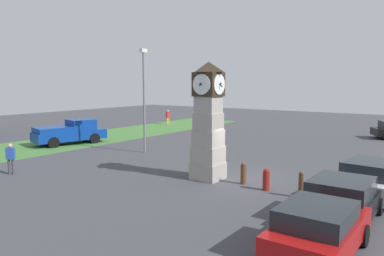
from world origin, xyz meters
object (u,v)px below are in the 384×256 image
bollard_end_row (243,173)px  street_lamp_near_road (144,94)px  bollard_near_tower (329,193)px  car_navy_sedan (319,228)px  pickup_truck (70,132)px  pedestrian_by_cars (168,116)px  bollard_far_row (266,179)px  car_by_building (374,179)px  pedestrian_near_bench (11,157)px  clock_tower (208,124)px  bollard_mid_row (301,184)px  car_near_tower (342,199)px

bollard_end_row → street_lamp_near_road: street_lamp_near_road is taller
bollard_end_row → street_lamp_near_road: (3.25, 9.06, 3.41)m
bollard_near_tower → car_navy_sedan: (-4.45, -0.91, 0.27)m
pickup_truck → pedestrian_by_cars: (14.68, 2.31, 0.01)m
bollard_far_row → pickup_truck: pickup_truck is taller
car_by_building → pedestrian_near_bench: 17.06m
pickup_truck → pedestrian_near_bench: bearing=-144.8°
clock_tower → street_lamp_near_road: bearing=64.7°
bollard_mid_row → pedestrian_near_bench: bearing=109.1°
clock_tower → car_navy_sedan: size_ratio=1.41×
clock_tower → pedestrian_by_cars: (17.33, 16.45, -1.74)m
car_navy_sedan → bollard_end_row: bearing=43.4°
bollard_mid_row → pedestrian_by_cars: (17.67, 21.15, 0.39)m
pickup_truck → bollard_far_row: bearing=-99.3°
bollard_end_row → car_by_building: (1.18, -5.27, 0.27)m
car_near_tower → pedestrian_near_bench: size_ratio=2.51×
pickup_truck → street_lamp_near_road: size_ratio=0.81×
pedestrian_near_bench → pedestrian_by_cars: (22.32, 7.71, 0.04)m
car_near_tower → street_lamp_near_road: bearing=68.7°
car_near_tower → pedestrian_by_cars: bearing=50.1°
pedestrian_by_cars → bollard_far_row: bearing=-131.8°
clock_tower → pickup_truck: bearing=79.4°
bollard_mid_row → pickup_truck: 19.08m
pedestrian_near_bench → car_by_building: bearing=-68.2°
bollard_end_row → street_lamp_near_road: size_ratio=0.15×
bollard_near_tower → car_near_tower: bearing=-149.9°
bollard_mid_row → car_near_tower: 2.60m
car_navy_sedan → bollard_near_tower: bearing=11.6°
car_navy_sedan → pickup_truck: pickup_truck is taller
car_navy_sedan → pedestrian_near_bench: (0.11, 15.56, 0.15)m
car_near_tower → bollard_near_tower: bearing=30.1°
bollard_near_tower → street_lamp_near_road: street_lamp_near_road is taller
car_near_tower → pickup_truck: (4.65, 20.83, 0.17)m
bollard_end_row → car_by_building: bearing=-77.4°
clock_tower → pedestrian_near_bench: bearing=119.7°
car_navy_sedan → pedestrian_by_cars: bearing=46.1°
clock_tower → bollard_mid_row: bearing=-94.2°
street_lamp_near_road → clock_tower: bearing=-115.3°
bollard_far_row → clock_tower: bearing=86.6°
clock_tower → pedestrian_by_cars: clock_tower is taller
bollard_mid_row → pedestrian_by_cars: bearing=50.1°
car_by_building → clock_tower: bearing=100.8°
car_near_tower → bollard_far_row: bearing=63.0°
bollard_near_tower → street_lamp_near_road: (4.06, 13.14, 3.45)m
bollard_end_row → pedestrian_by_cars: (17.16, 18.28, 0.42)m
bollard_far_row → car_navy_sedan: size_ratio=0.24×
pedestrian_by_cars → street_lamp_near_road: 16.95m
car_navy_sedan → pedestrian_near_bench: bearing=89.6°
pedestrian_near_bench → pickup_truck: bearing=35.2°
pickup_truck → pedestrian_by_cars: 14.86m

